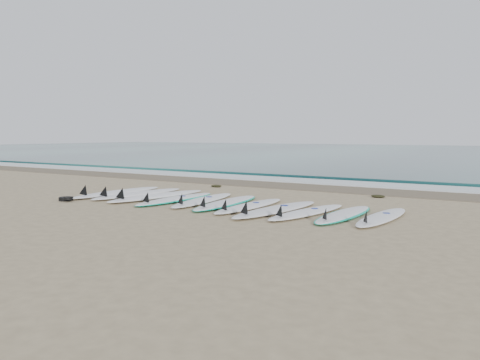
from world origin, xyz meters
The scene contains 19 objects.
ground centered at (0.00, 0.00, 0.00)m, with size 120.00×120.00×0.00m, color #9C8965.
ocean centered at (0.00, 32.50, 0.01)m, with size 120.00×55.00×0.03m, color #1C5150.
wet_sand_band centered at (0.00, 4.10, 0.01)m, with size 120.00×1.80×0.01m, color brown.
foam_band centered at (0.00, 5.50, 0.02)m, with size 120.00×1.40×0.04m, color silver.
wave_crest centered at (0.00, 7.00, 0.05)m, with size 120.00×1.00×0.10m, color #1C5150.
surfboard_0 centered at (-3.28, 0.03, 0.06)m, with size 0.68×2.85×0.36m.
surfboard_1 centered at (-2.64, 0.10, 0.06)m, with size 0.87×2.80×0.35m.
surfboard_2 centered at (-1.96, 0.02, 0.06)m, with size 1.01×2.91×0.37m.
surfboard_3 centered at (-1.29, -0.09, 0.05)m, with size 0.68×2.54×0.32m.
surfboard_4 centered at (-0.63, 0.05, 0.06)m, with size 0.83×2.60×0.33m.
surfboard_5 centered at (0.02, 0.02, 0.05)m, with size 0.79×2.59×0.32m.
surfboard_6 centered at (0.67, -0.13, 0.05)m, with size 0.59×2.46×0.31m.
surfboard_7 centered at (1.35, -0.27, 0.06)m, with size 0.92×2.75×0.35m.
surfboard_8 centered at (1.98, -0.22, 0.05)m, with size 0.91×2.47×0.31m.
surfboard_9 centered at (2.65, -0.06, 0.04)m, with size 0.66×2.37×0.30m.
surfboard_10 centered at (3.33, 0.00, 0.05)m, with size 0.61×2.35×0.30m.
seaweed_near centered at (-2.08, 2.74, 0.03)m, with size 0.32×0.25×0.06m, color black.
seaweed_far centered at (2.49, 2.92, 0.03)m, with size 0.33×0.26×0.06m, color black.
leash_coil centered at (-3.40, -1.35, 0.05)m, with size 0.46×0.36×0.11m.
Camera 1 is at (5.45, -8.26, 1.50)m, focal length 35.00 mm.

